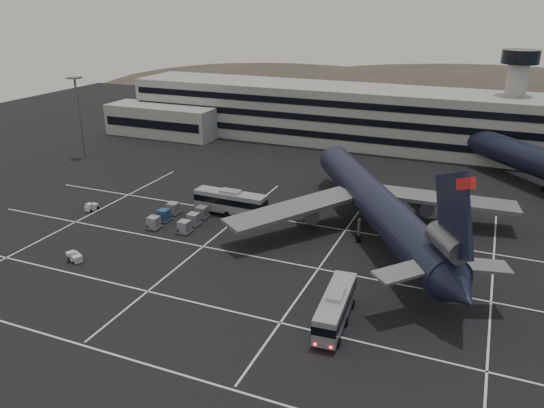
# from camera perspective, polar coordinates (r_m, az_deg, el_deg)

# --- Properties ---
(ground) EXTENTS (260.00, 260.00, 0.00)m
(ground) POSITION_cam_1_polar(r_m,az_deg,el_deg) (73.86, -4.91, -6.61)
(ground) COLOR black
(ground) RESTS_ON ground
(lane_markings) EXTENTS (90.00, 55.62, 0.01)m
(lane_markings) POSITION_cam_1_polar(r_m,az_deg,el_deg) (74.03, -3.99, -6.50)
(lane_markings) COLOR silver
(lane_markings) RESTS_ON ground
(terminal) EXTENTS (125.00, 26.00, 24.00)m
(terminal) POSITION_cam_1_polar(r_m,az_deg,el_deg) (135.92, 7.90, 9.38)
(terminal) COLOR gray
(terminal) RESTS_ON ground
(hills) EXTENTS (352.00, 180.00, 44.00)m
(hills) POSITION_cam_1_polar(r_m,az_deg,el_deg) (232.65, 19.26, 8.55)
(hills) COLOR #38332B
(hills) RESTS_ON ground
(lightpole_left) EXTENTS (2.40, 2.40, 18.28)m
(lightpole_left) POSITION_cam_1_polar(r_m,az_deg,el_deg) (128.30, -20.14, 9.83)
(lightpole_left) COLOR slate
(lightpole_left) RESTS_ON ground
(trijet_main) EXTENTS (41.29, 51.66, 18.08)m
(trijet_main) POSITION_cam_1_polar(r_m,az_deg,el_deg) (81.78, 11.27, -0.07)
(trijet_main) COLOR black
(trijet_main) RESTS_ON ground
(bus_near) EXTENTS (3.53, 11.66, 4.06)m
(bus_near) POSITION_cam_1_polar(r_m,az_deg,el_deg) (60.79, 6.83, -10.90)
(bus_near) COLOR #96999E
(bus_near) RESTS_ON ground
(bus_far) EXTENTS (12.70, 3.47, 4.46)m
(bus_far) POSITION_cam_1_polar(r_m,az_deg,el_deg) (89.61, -4.48, 0.28)
(bus_far) COLOR #96999E
(bus_far) RESTS_ON ground
(tug_a) EXTENTS (1.51, 2.32, 1.42)m
(tug_a) POSITION_cam_1_polar(r_m,az_deg,el_deg) (97.06, -18.87, -0.32)
(tug_a) COLOR beige
(tug_a) RESTS_ON ground
(tug_b) EXTENTS (2.64, 2.24, 1.47)m
(tug_b) POSITION_cam_1_polar(r_m,az_deg,el_deg) (79.32, -20.37, -5.38)
(tug_b) COLOR beige
(tug_b) RESTS_ON ground
(uld_cluster) EXTENTS (8.12, 9.41, 2.00)m
(uld_cluster) POSITION_cam_1_polar(r_m,az_deg,el_deg) (87.97, -10.02, -1.43)
(uld_cluster) COLOR #2D2D30
(uld_cluster) RESTS_ON ground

